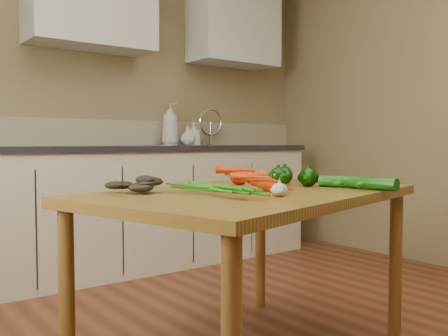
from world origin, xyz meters
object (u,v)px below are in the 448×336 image
object	(u,v)px
garlic_bulb	(279,190)
tomato_b	(261,177)
zucchini_b	(374,184)
soap_bottle_a	(170,124)
pepper_a	(278,177)
tomato_a	(239,177)
zucchini_a	(345,182)
tomato_c	(280,175)
leafy_greens	(132,181)
soap_bottle_c	(188,136)
soap_bottle_b	(194,134)
pepper_c	(308,177)
pepper_b	(284,175)
carrot_bunch	(244,184)
table	(251,210)

from	to	relation	value
garlic_bulb	tomato_b	distance (m)	0.60
garlic_bulb	zucchini_b	bearing A→B (deg)	-6.24
soap_bottle_a	pepper_a	bearing A→B (deg)	-136.82
tomato_a	zucchini_a	world-z (taller)	tomato_a
zucchini_a	zucchini_b	size ratio (longest dim) A/B	1.12
tomato_c	leafy_greens	bearing A→B (deg)	-179.80
zucchini_b	soap_bottle_c	bearing A→B (deg)	76.87
tomato_a	tomato_b	size ratio (longest dim) A/B	1.17
zucchini_a	zucchini_b	xyz separation A→B (m)	(0.01, -0.14, 0.00)
soap_bottle_a	soap_bottle_b	world-z (taller)	soap_bottle_a
zucchini_b	leafy_greens	bearing A→B (deg)	150.86
soap_bottle_a	pepper_c	distance (m)	2.01
pepper_c	tomato_c	bearing A→B (deg)	83.72
pepper_a	pepper_b	size ratio (longest dim) A/B	1.02
soap_bottle_b	leafy_greens	size ratio (longest dim) A/B	0.97
tomato_b	pepper_a	bearing A→B (deg)	-104.56
soap_bottle_a	zucchini_b	distance (m)	2.27
leafy_greens	pepper_b	bearing A→B (deg)	-1.92
zucchini_b	pepper_b	bearing A→B (deg)	99.07
soap_bottle_a	pepper_b	xyz separation A→B (m)	(-0.43, -1.76, -0.30)
pepper_a	tomato_c	distance (m)	0.15
soap_bottle_a	soap_bottle_b	bearing A→B (deg)	-37.74
leafy_greens	tomato_c	xyz separation A→B (m)	(0.79, 0.00, -0.01)
zucchini_a	carrot_bunch	bearing A→B (deg)	166.47
pepper_a	pepper_c	distance (m)	0.13
tomato_c	zucchini_a	xyz separation A→B (m)	(0.06, -0.34, -0.01)
leafy_greens	tomato_c	bearing A→B (deg)	0.20
carrot_bunch	leafy_greens	bearing A→B (deg)	134.63
soap_bottle_a	leafy_greens	distance (m)	2.14
tomato_b	zucchini_a	distance (m)	0.42
pepper_b	tomato_a	size ratio (longest dim) A/B	1.01
pepper_c	zucchini_a	xyz separation A→B (m)	(0.08, -0.14, -0.02)
soap_bottle_a	pepper_c	world-z (taller)	soap_bottle_a
pepper_c	soap_bottle_a	bearing A→B (deg)	76.74
pepper_c	tomato_b	world-z (taller)	pepper_c
leafy_greens	soap_bottle_c	bearing A→B (deg)	51.15
soap_bottle_a	tomato_b	size ratio (longest dim) A/B	5.07
soap_bottle_b	pepper_c	distance (m)	2.03
tomato_b	zucchini_a	world-z (taller)	tomato_b
carrot_bunch	pepper_a	xyz separation A→B (m)	(0.30, 0.13, 0.01)
soap_bottle_b	pepper_c	xyz separation A→B (m)	(-0.67, -1.91, -0.22)
table	zucchini_a	xyz separation A→B (m)	(0.40, -0.16, 0.11)
leafy_greens	soap_bottle_b	bearing A→B (deg)	50.06
zucchini_a	tomato_c	bearing A→B (deg)	100.00
soap_bottle_a	pepper_a	size ratio (longest dim) A/B	4.17
zucchini_a	pepper_c	bearing A→B (deg)	120.56
table	tomato_c	world-z (taller)	tomato_c
soap_bottle_c	pepper_c	xyz separation A→B (m)	(-0.60, -1.90, -0.21)
tomato_b	soap_bottle_a	bearing A→B (deg)	73.24
pepper_c	tomato_b	xyz separation A→B (m)	(-0.05, 0.26, -0.01)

